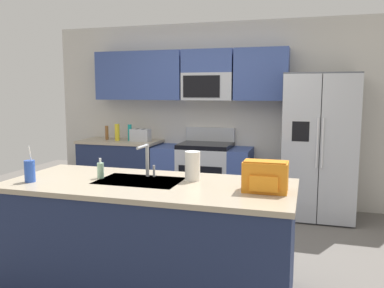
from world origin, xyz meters
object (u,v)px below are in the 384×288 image
Objects in this scene: pepper_mill at (107,133)px; bottle_yellow at (117,132)px; refrigerator at (319,146)px; sink_faucet at (147,158)px; soap_dispenser at (101,170)px; bottle_teal at (130,133)px; range_oven at (203,175)px; paper_towel_roll at (193,166)px; toaster at (141,135)px; backpack at (265,176)px; drink_cup_blue at (30,171)px.

pepper_mill is 0.85× the size of bottle_yellow.
refrigerator is 2.64m from sink_faucet.
soap_dispenser is at bearing -66.00° from bottle_yellow.
bottle_teal is 2.55m from soap_dispenser.
bottle_teal reaches higher than range_oven.
sink_faucet is 1.66× the size of soap_dispenser.
paper_towel_roll is (1.82, -2.23, -0.00)m from bottle_yellow.
toaster is 0.58m from pepper_mill.
bottle_teal is 0.19m from bottle_yellow.
pepper_mill is at bearing -179.90° from range_oven.
refrigerator is 8.90× the size of pepper_mill.
toaster is at bearing 1.07° from bottle_yellow.
refrigerator is 2.45m from backpack.
pepper_mill is (-0.57, 0.05, 0.01)m from toaster.
drink_cup_blue reaches higher than toaster.
backpack is at bearing -2.57° from soap_dispenser.
refrigerator reaches higher than sink_faucet.
drink_cup_blue is at bearing -81.76° from bottle_teal.
soap_dispenser is (0.48, 0.28, -0.02)m from drink_cup_blue.
refrigerator is 6.61× the size of toaster.
refrigerator is 2.48m from toaster.
bottle_yellow reaches higher than toaster.
bottle_teal and paper_towel_roll have the same top height.
bottle_yellow is (-2.85, 0.01, 0.10)m from refrigerator.
backpack is (0.61, -0.20, -0.00)m from paper_towel_roll.
drink_cup_blue is at bearing -77.71° from bottle_yellow.
sink_faucet is at bearing -123.22° from refrigerator.
backpack is at bearing -45.01° from bottle_yellow.
sink_faucet reaches higher than pepper_mill.
drink_cup_blue reaches higher than range_oven.
drink_cup_blue is (0.21, -2.66, -0.00)m from toaster.
pepper_mill is 0.65× the size of backpack.
soap_dispenser is 1.38m from backpack.
soap_dispenser is at bearing -70.17° from bottle_teal.
pepper_mill is at bearing 178.70° from refrigerator.
paper_towel_roll is at bearing -2.12° from sink_faucet.
drink_cup_blue is 1.74× the size of soap_dispenser.
pepper_mill is 0.87× the size of bottle_teal.
refrigerator is at bearing -0.45° from toaster.
backpack is (2.63, -2.49, 0.01)m from pepper_mill.
sink_faucet reaches higher than soap_dispenser.
range_oven is 5.55× the size of bottle_yellow.
sink_faucet is 1.17× the size of paper_towel_roll.
pepper_mill reaches higher than toaster.
soap_dispenser is at bearing -62.60° from pepper_mill.
sink_faucet is at bearing -57.54° from bottle_yellow.
paper_towel_roll is at bearing -50.80° from bottle_yellow.
toaster is at bearing 94.44° from drink_cup_blue.
drink_cup_blue reaches higher than backpack.
range_oven is at bearing 84.19° from soap_dispenser.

